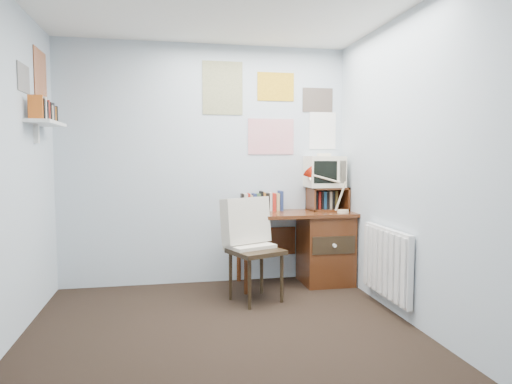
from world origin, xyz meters
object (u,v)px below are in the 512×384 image
tv_riser (327,199)px  crt_tv (324,170)px  radiator (387,262)px  desk (320,245)px  desk_chair (256,252)px  wall_shelf (46,123)px  desk_lamp (343,192)px

tv_riser → crt_tv: bearing=151.4°
radiator → desk: bearing=107.2°
desk → radiator: size_ratio=1.50×
desk → desk_chair: bearing=-149.1°
tv_riser → wall_shelf: wall_shelf is taller
tv_riser → wall_shelf: (-2.69, -0.49, 0.74)m
desk_chair → radiator: (1.07, -0.46, -0.04)m
desk_lamp → crt_tv: bearing=93.3°
desk → crt_tv: crt_tv is taller
desk_lamp → radiator: size_ratio=0.53×
desk_lamp → radiator: bearing=-100.3°
wall_shelf → desk: bearing=8.4°
wall_shelf → tv_riser: bearing=10.3°
desk_lamp → tv_riser: (-0.07, 0.26, -0.09)m
desk → tv_riser: (0.12, 0.11, 0.48)m
crt_tv → desk: bearing=-122.2°
desk → desk_chair: 0.91m
crt_tv → radiator: size_ratio=0.48×
desk_chair → desk_lamp: bearing=-4.5°
radiator → wall_shelf: (-2.86, 0.55, 1.20)m
desk_lamp → tv_riser: size_ratio=1.06×
desk_chair → radiator: desk_chair is taller
tv_riser → wall_shelf: bearing=-169.7°
radiator → desk_lamp: bearing=97.2°
tv_riser → radiator: tv_riser is taller
desk → desk_lamp: size_ratio=2.83×
desk_chair → desk_lamp: desk_lamp is taller
tv_riser → crt_tv: crt_tv is taller
desk_lamp → crt_tv: 0.37m
tv_riser → radiator: bearing=-80.7°
wall_shelf → crt_tv: bearing=10.9°
crt_tv → radiator: 1.33m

